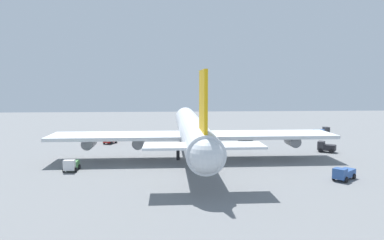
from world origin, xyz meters
TOP-DOWN VIEW (x-y plane):
  - ground_plane at (0.00, 0.00)m, footprint 258.10×258.10m
  - cargo_airplane at (-0.47, 0.00)m, footprint 64.52×59.17m
  - fuel_truck at (-21.01, -24.07)m, footprint 4.71×5.03m
  - catering_truck at (3.65, -31.87)m, footprint 3.97×4.37m
  - baggage_tug at (19.81, 20.70)m, footprint 4.58×3.47m
  - pushback_tractor at (-11.39, 23.15)m, footprint 4.18×2.50m
  - cargo_loader at (32.18, -43.25)m, footprint 2.78×4.59m
  - safety_cone_nose at (29.04, -2.60)m, footprint 0.59×0.59m

SIDE VIEW (x-z plane):
  - ground_plane at x=0.00m, z-range 0.00..0.00m
  - safety_cone_nose at x=29.04m, z-range 0.00..0.84m
  - fuel_truck at x=-21.01m, z-range 0.03..2.22m
  - pushback_tractor at x=-11.39m, z-range -0.01..2.26m
  - baggage_tug at x=19.81m, z-range -0.01..2.35m
  - cargo_loader at x=32.18m, z-range -0.01..2.44m
  - catering_truck at x=3.65m, z-range -0.02..2.47m
  - cargo_airplane at x=-0.47m, z-range -3.10..15.06m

